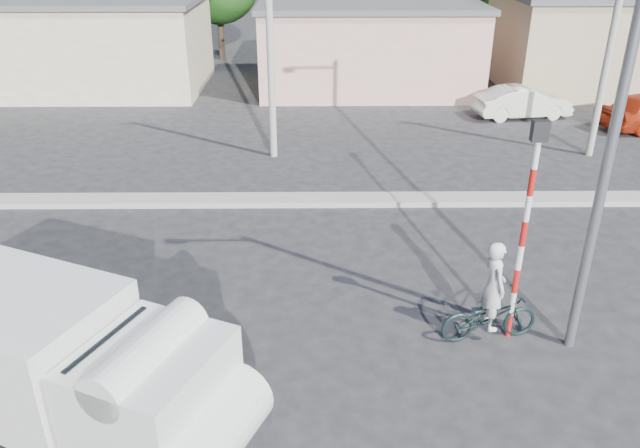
{
  "coord_description": "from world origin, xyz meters",
  "views": [
    {
      "loc": [
        -0.59,
        -8.54,
        7.34
      ],
      "look_at": [
        -0.47,
        3.88,
        1.3
      ],
      "focal_mm": 35.0,
      "sensor_mm": 36.0,
      "label": 1
    }
  ],
  "objects_px": {
    "traffic_pole": "(526,216)",
    "cyclist": "(492,299)",
    "car_cream": "(523,102)",
    "streetlight": "(613,89)",
    "truck": "(66,367)",
    "bicycle": "(489,317)"
  },
  "relations": [
    {
      "from": "cyclist",
      "to": "truck",
      "type": "bearing_deg",
      "value": 100.19
    },
    {
      "from": "truck",
      "to": "cyclist",
      "type": "xyz_separation_m",
      "value": [
        7.09,
        2.47,
        -0.44
      ]
    },
    {
      "from": "bicycle",
      "to": "traffic_pole",
      "type": "distance_m",
      "value": 2.14
    },
    {
      "from": "bicycle",
      "to": "car_cream",
      "type": "relative_size",
      "value": 0.49
    },
    {
      "from": "streetlight",
      "to": "car_cream",
      "type": "bearing_deg",
      "value": 75.96
    },
    {
      "from": "truck",
      "to": "traffic_pole",
      "type": "distance_m",
      "value": 8.05
    },
    {
      "from": "cyclist",
      "to": "car_cream",
      "type": "height_order",
      "value": "cyclist"
    },
    {
      "from": "traffic_pole",
      "to": "cyclist",
      "type": "bearing_deg",
      "value": -169.66
    },
    {
      "from": "streetlight",
      "to": "traffic_pole",
      "type": "bearing_deg",
      "value": 162.27
    },
    {
      "from": "bicycle",
      "to": "traffic_pole",
      "type": "bearing_deg",
      "value": -88.67
    },
    {
      "from": "cyclist",
      "to": "streetlight",
      "type": "xyz_separation_m",
      "value": [
        1.38,
        -0.22,
        4.06
      ]
    },
    {
      "from": "truck",
      "to": "car_cream",
      "type": "xyz_separation_m",
      "value": [
        12.33,
        17.7,
        -0.7
      ]
    },
    {
      "from": "truck",
      "to": "cyclist",
      "type": "distance_m",
      "value": 7.52
    },
    {
      "from": "traffic_pole",
      "to": "streetlight",
      "type": "height_order",
      "value": "streetlight"
    },
    {
      "from": "truck",
      "to": "traffic_pole",
      "type": "height_order",
      "value": "traffic_pole"
    },
    {
      "from": "streetlight",
      "to": "bicycle",
      "type": "bearing_deg",
      "value": 170.92
    },
    {
      "from": "bicycle",
      "to": "cyclist",
      "type": "relative_size",
      "value": 1.06
    },
    {
      "from": "truck",
      "to": "streetlight",
      "type": "relative_size",
      "value": 0.69
    },
    {
      "from": "bicycle",
      "to": "cyclist",
      "type": "distance_m",
      "value": 0.4
    },
    {
      "from": "car_cream",
      "to": "streetlight",
      "type": "bearing_deg",
      "value": 157.94
    },
    {
      "from": "car_cream",
      "to": "streetlight",
      "type": "distance_m",
      "value": 16.5
    },
    {
      "from": "traffic_pole",
      "to": "bicycle",
      "type": "bearing_deg",
      "value": -169.66
    }
  ]
}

